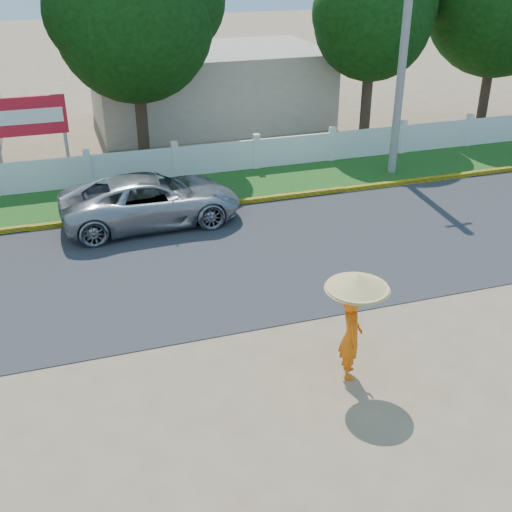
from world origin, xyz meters
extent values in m
plane|color=#9E8460|center=(0.00, 0.00, 0.00)|extent=(120.00, 120.00, 0.00)
cube|color=#38383A|center=(0.00, 4.50, 0.01)|extent=(60.00, 7.00, 0.02)
cube|color=#2D601E|center=(0.00, 9.75, 0.01)|extent=(60.00, 3.50, 0.03)
cube|color=yellow|center=(0.00, 8.05, 0.08)|extent=(40.00, 0.18, 0.16)
cube|color=silver|center=(0.00, 11.20, 0.55)|extent=(40.00, 0.10, 1.10)
cube|color=#B7AD99|center=(3.00, 18.00, 1.60)|extent=(10.00, 6.00, 3.20)
cylinder|color=gray|center=(7.54, 9.29, 3.63)|extent=(0.28, 0.28, 7.25)
imported|color=#A2A5AA|center=(-1.48, 7.50, 0.73)|extent=(5.37, 2.63, 1.47)
imported|color=#E35E0B|center=(0.93, -1.03, 0.89)|extent=(0.61, 0.75, 1.79)
cylinder|color=gray|center=(0.98, -1.03, 1.58)|extent=(0.03, 0.03, 1.16)
cone|color=#D7B663|center=(0.98, -1.03, 2.08)|extent=(1.22, 1.22, 0.30)
cylinder|color=gray|center=(-5.77, 12.30, 1.00)|extent=(0.12, 0.12, 2.00)
cylinder|color=gray|center=(-3.57, 12.30, 1.00)|extent=(0.12, 0.12, 2.00)
cube|color=red|center=(-4.67, 12.30, 2.30)|extent=(2.50, 0.12, 1.30)
cube|color=silver|center=(-4.67, 12.24, 2.30)|extent=(2.25, 0.02, 0.49)
cylinder|color=#473828|center=(8.68, 13.81, 1.68)|extent=(0.44, 0.44, 3.37)
sphere|color=#113E0E|center=(8.68, 13.81, 4.65)|extent=(4.67, 4.67, 4.67)
cylinder|color=#473828|center=(14.83, 14.22, 1.70)|extent=(0.44, 0.44, 3.39)
sphere|color=#113E0E|center=(14.83, 14.22, 5.06)|extent=(6.08, 6.08, 6.08)
cylinder|color=#473828|center=(-0.69, 13.82, 1.70)|extent=(0.44, 0.44, 3.40)
sphere|color=#113E0E|center=(-0.69, 13.82, 4.95)|extent=(5.63, 5.63, 5.63)
camera|label=1|loc=(-3.97, -10.22, 7.84)|focal=45.00mm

